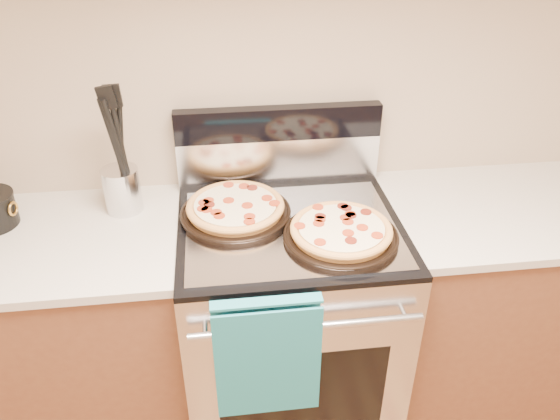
{
  "coord_description": "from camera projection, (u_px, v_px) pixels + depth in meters",
  "views": [
    {
      "loc": [
        -0.23,
        0.11,
        1.94
      ],
      "look_at": [
        -0.05,
        1.55,
        1.04
      ],
      "focal_mm": 35.0,
      "sensor_mm": 36.0,
      "label": 1
    }
  ],
  "objects": [
    {
      "name": "backsplash_lower",
      "position": [
        279.0,
        160.0,
        2.07
      ],
      "size": [
        0.76,
        0.06,
        0.18
      ],
      "primitive_type": "cube",
      "color": "silver",
      "rests_on": "cooktop"
    },
    {
      "name": "dish_towel",
      "position": [
        267.0,
        355.0,
        1.64
      ],
      "size": [
        0.32,
        0.05,
        0.42
      ],
      "primitive_type": null,
      "color": "#1B5A8B",
      "rests_on": "oven_handle"
    },
    {
      "name": "oven_handle",
      "position": [
        308.0,
        327.0,
        1.6
      ],
      "size": [
        0.7,
        0.03,
        0.03
      ],
      "primitive_type": "cylinder",
      "rotation": [
        0.0,
        1.57,
        0.0
      ],
      "color": "silver",
      "rests_on": "range_body"
    },
    {
      "name": "countertop_right",
      "position": [
        527.0,
        209.0,
        1.99
      ],
      "size": [
        1.02,
        0.64,
        0.03
      ],
      "primitive_type": "cube",
      "color": "#B8B3A5",
      "rests_on": "cabinet_right"
    },
    {
      "name": "cooktop",
      "position": [
        290.0,
        226.0,
        1.86
      ],
      "size": [
        0.76,
        0.68,
        0.02
      ],
      "primitive_type": "cube",
      "color": "black",
      "rests_on": "range_body"
    },
    {
      "name": "countertop_left",
      "position": [
        25.0,
        244.0,
        1.8
      ],
      "size": [
        1.02,
        0.64,
        0.03
      ],
      "primitive_type": "cube",
      "color": "#B8B3A5",
      "rests_on": "cabinet_left"
    },
    {
      "name": "utensil_crock",
      "position": [
        122.0,
        190.0,
        1.92
      ],
      "size": [
        0.14,
        0.14,
        0.16
      ],
      "primitive_type": "cylinder",
      "rotation": [
        0.0,
        0.0,
        0.07
      ],
      "color": "silver",
      "rests_on": "countertop_left"
    },
    {
      "name": "oven_window",
      "position": [
        303.0,
        396.0,
        1.82
      ],
      "size": [
        0.56,
        0.01,
        0.4
      ],
      "primitive_type": "cube",
      "color": "black",
      "rests_on": "range_body"
    },
    {
      "name": "pepperoni_pizza_front",
      "position": [
        341.0,
        232.0,
        1.76
      ],
      "size": [
        0.47,
        0.47,
        0.05
      ],
      "primitive_type": null,
      "rotation": [
        0.0,
        0.0,
        -0.32
      ],
      "color": "#C1863B",
      "rests_on": "foil_sheet"
    },
    {
      "name": "foil_sheet",
      "position": [
        291.0,
        228.0,
        1.83
      ],
      "size": [
        0.7,
        0.55,
        0.01
      ],
      "primitive_type": "cube",
      "color": "gray",
      "rests_on": "cooktop"
    },
    {
      "name": "pepperoni_pizza_back",
      "position": [
        236.0,
        209.0,
        1.88
      ],
      "size": [
        0.49,
        0.49,
        0.05
      ],
      "primitive_type": null,
      "rotation": [
        0.0,
        0.0,
        0.4
      ],
      "color": "#C1863B",
      "rests_on": "foil_sheet"
    },
    {
      "name": "wall_back",
      "position": [
        277.0,
        68.0,
        1.93
      ],
      "size": [
        4.0,
        0.0,
        4.0
      ],
      "primitive_type": "plane",
      "rotation": [
        1.57,
        0.0,
        0.0
      ],
      "color": "tan",
      "rests_on": "ground"
    },
    {
      "name": "cabinet_right",
      "position": [
        501.0,
        303.0,
        2.23
      ],
      "size": [
        1.0,
        0.62,
        0.88
      ],
      "primitive_type": "cube",
      "color": "brown",
      "rests_on": "ground"
    },
    {
      "name": "backsplash_upper",
      "position": [
        279.0,
        123.0,
        1.99
      ],
      "size": [
        0.76,
        0.06,
        0.12
      ],
      "primitive_type": "cube",
      "color": "black",
      "rests_on": "backsplash_lower"
    },
    {
      "name": "range_body",
      "position": [
        289.0,
        326.0,
        2.1
      ],
      "size": [
        0.76,
        0.68,
        0.9
      ],
      "primitive_type": "cube",
      "color": "#B7B7BC",
      "rests_on": "ground"
    },
    {
      "name": "cabinet_left",
      "position": [
        55.0,
        343.0,
        2.04
      ],
      "size": [
        1.0,
        0.62,
        0.88
      ],
      "primitive_type": "cube",
      "color": "brown",
      "rests_on": "ground"
    }
  ]
}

